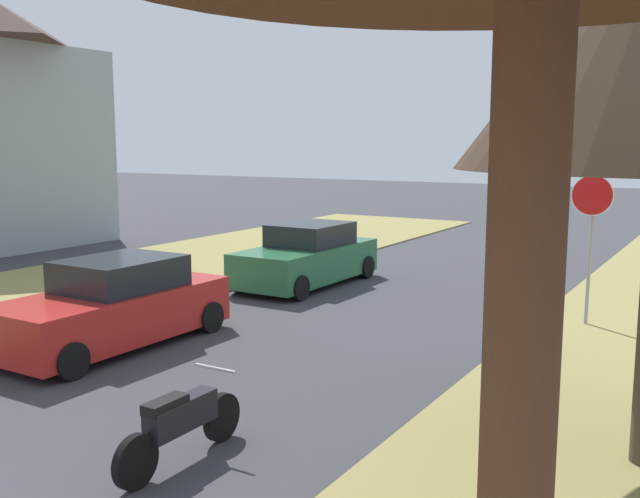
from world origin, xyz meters
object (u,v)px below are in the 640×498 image
parked_sedan_red (114,306)px  parked_sedan_green (307,257)px  stop_sign_far (591,217)px  parked_motorcycle (180,423)px

parked_sedan_red → parked_sedan_green: bearing=89.8°
stop_sign_far → parked_sedan_red: stop_sign_far is taller
stop_sign_far → parked_sedan_green: bearing=174.3°
parked_sedan_red → parked_motorcycle: 5.28m
parked_sedan_red → parked_sedan_green: (0.02, 6.53, 0.00)m
parked_sedan_red → parked_sedan_green: 6.53m
stop_sign_far → parked_sedan_red: (-7.02, -5.83, -1.48)m
parked_sedan_green → parked_motorcycle: size_ratio=2.15×
stop_sign_far → parked_sedan_green: (-7.01, 0.70, -1.48)m
stop_sign_far → parked_sedan_red: size_ratio=0.67×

